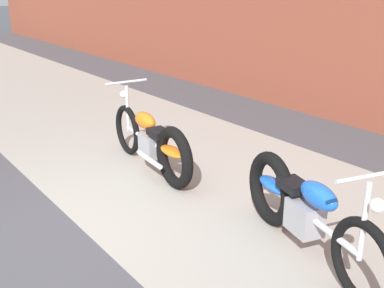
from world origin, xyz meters
name	(u,v)px	position (x,y,z in m)	size (l,w,h in m)	color
ground_plane	(84,231)	(0.00, 0.00, 0.00)	(80.00, 80.00, 0.00)	#47474C
sidewalk_slab	(222,185)	(0.00, 1.75, 0.00)	(36.00, 3.50, 0.01)	#9E998E
motorcycle_orange	(154,143)	(-0.78, 1.32, 0.40)	(2.01, 0.59, 1.03)	black
motorcycle_blue	(300,207)	(1.42, 1.41, 0.40)	(1.96, 0.79, 1.03)	black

